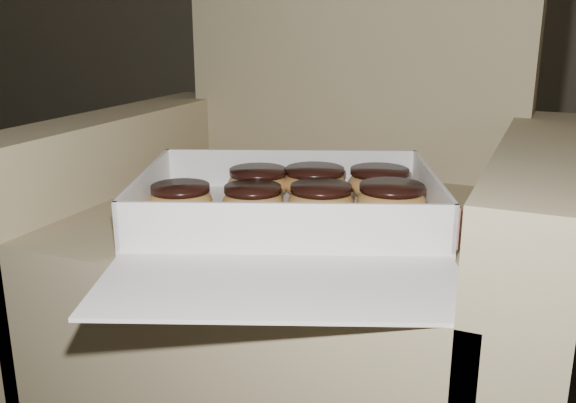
% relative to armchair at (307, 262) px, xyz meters
% --- Properties ---
extents(armchair, '(0.84, 0.71, 0.87)m').
position_rel_armchair_xyz_m(armchair, '(0.00, 0.00, 0.00)').
color(armchair, '#90825C').
rests_on(armchair, floor).
extents(bakery_box, '(0.59, 0.64, 0.07)m').
position_rel_armchair_xyz_m(bakery_box, '(0.03, -0.16, 0.13)').
color(bakery_box, white).
rests_on(bakery_box, armchair).
extents(donut_a, '(0.10, 0.10, 0.05)m').
position_rel_armchair_xyz_m(donut_a, '(0.16, -0.07, 0.15)').
color(donut_a, '#D68E4A').
rests_on(donut_a, bakery_box).
extents(donut_b, '(0.10, 0.10, 0.05)m').
position_rel_armchair_xyz_m(donut_b, '(0.06, -0.11, 0.15)').
color(donut_b, '#D68E4A').
rests_on(donut_b, bakery_box).
extents(donut_c, '(0.10, 0.10, 0.05)m').
position_rel_armchair_xyz_m(donut_c, '(-0.13, -0.18, 0.15)').
color(donut_c, '#D68E4A').
rests_on(donut_c, bakery_box).
extents(donut_d, '(0.10, 0.10, 0.05)m').
position_rel_armchair_xyz_m(donut_d, '(0.12, 0.02, 0.15)').
color(donut_d, '#D68E4A').
rests_on(donut_d, bakery_box).
extents(donut_e, '(0.10, 0.10, 0.05)m').
position_rel_armchair_xyz_m(donut_e, '(-0.07, -0.05, 0.15)').
color(donut_e, '#D68E4A').
rests_on(donut_e, bakery_box).
extents(donut_f, '(0.10, 0.10, 0.05)m').
position_rel_armchair_xyz_m(donut_f, '(0.02, -0.02, 0.15)').
color(donut_f, '#D68E4A').
rests_on(donut_f, bakery_box).
extents(donut_g, '(0.09, 0.09, 0.05)m').
position_rel_armchair_xyz_m(donut_g, '(-0.03, -0.14, 0.15)').
color(donut_g, '#D68E4A').
rests_on(donut_g, bakery_box).
extents(crumb_a, '(0.01, 0.01, 0.00)m').
position_rel_armchair_xyz_m(crumb_a, '(-0.05, -0.20, 0.13)').
color(crumb_a, black).
rests_on(crumb_a, bakery_box).
extents(crumb_b, '(0.01, 0.01, 0.00)m').
position_rel_armchair_xyz_m(crumb_b, '(0.05, -0.23, 0.13)').
color(crumb_b, black).
rests_on(crumb_b, bakery_box).
extents(crumb_c, '(0.01, 0.01, 0.00)m').
position_rel_armchair_xyz_m(crumb_c, '(0.05, -0.11, 0.13)').
color(crumb_c, black).
rests_on(crumb_c, bakery_box).
extents(crumb_d, '(0.01, 0.01, 0.00)m').
position_rel_armchair_xyz_m(crumb_d, '(-0.11, -0.26, 0.13)').
color(crumb_d, black).
rests_on(crumb_d, bakery_box).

